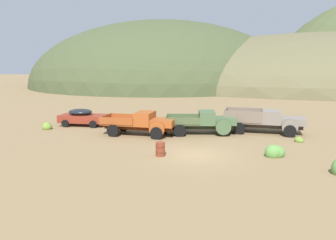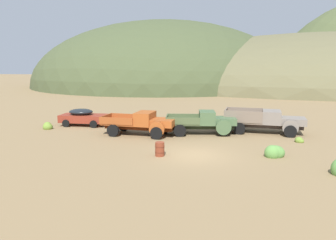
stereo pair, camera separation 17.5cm
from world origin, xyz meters
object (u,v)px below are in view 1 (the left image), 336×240
(truck_weathered_green, at_px, (205,122))
(oil_drum_spare, at_px, (160,149))
(car_rust_red, at_px, (84,117))
(truck_oxide_orange, at_px, (144,123))
(truck_primer_gray, at_px, (269,121))

(truck_weathered_green, xyz_separation_m, oil_drum_spare, (-2.46, -6.73, -0.56))
(car_rust_red, bearing_deg, truck_weathered_green, -9.71)
(car_rust_red, distance_m, oil_drum_spare, 12.19)
(car_rust_red, distance_m, truck_weathered_green, 11.34)
(truck_oxide_orange, relative_size, truck_weathered_green, 1.04)
(car_rust_red, bearing_deg, oil_drum_spare, -44.95)
(truck_weathered_green, height_order, oil_drum_spare, truck_weathered_green)
(truck_primer_gray, distance_m, oil_drum_spare, 11.02)
(truck_weathered_green, bearing_deg, oil_drum_spare, -117.01)
(car_rust_red, relative_size, truck_oxide_orange, 0.75)
(car_rust_red, bearing_deg, truck_oxide_orange, -26.22)
(car_rust_red, xyz_separation_m, truck_oxide_orange, (6.41, -3.04, 0.17))
(truck_primer_gray, height_order, oil_drum_spare, truck_primer_gray)
(truck_primer_gray, bearing_deg, truck_oxide_orange, -159.18)
(oil_drum_spare, bearing_deg, truck_weathered_green, 69.92)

